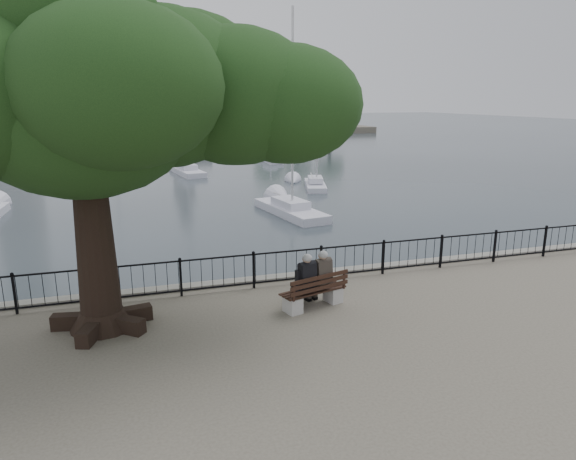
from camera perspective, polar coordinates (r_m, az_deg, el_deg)
name	(u,v)px	position (r m, az deg, el deg)	size (l,w,h in m)	color
harbor	(283,294)	(15.37, -0.56, -7.16)	(260.00, 260.00, 1.20)	slate
railing	(288,266)	(14.56, 0.00, -3.97)	(22.06, 0.06, 1.00)	black
bench	(314,295)	(13.08, 2.95, -7.26)	(1.84, 1.00, 0.93)	#A29E97
person_left	(304,283)	(12.89, 1.75, -5.90)	(0.56, 0.80, 1.47)	black
person_right	(319,279)	(13.16, 3.50, -5.48)	(0.56, 0.80, 1.47)	#2D2823
tree	(119,87)	(11.89, -18.27, 14.87)	(10.03, 7.01, 8.19)	black
lion_monument	(182,134)	(61.06, -11.74, 10.39)	(5.93, 5.93, 8.77)	slate
sailboat_c	(290,209)	(28.01, 0.27, 2.36)	(2.66, 6.23, 10.80)	silver
sailboat_d	(315,184)	(36.49, 3.05, 5.13)	(2.60, 4.90, 8.71)	silver
sailboat_f	(187,170)	(44.09, -11.14, 6.56)	(2.54, 6.08, 12.15)	silver
sailboat_g	(270,159)	(51.99, -2.02, 7.92)	(1.42, 5.04, 9.21)	silver
sailboat_h	(115,161)	(52.02, -18.66, 7.23)	(1.62, 4.93, 10.68)	silver
far_shore	(296,111)	(94.92, 0.91, 13.10)	(30.00, 8.60, 9.18)	#565044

